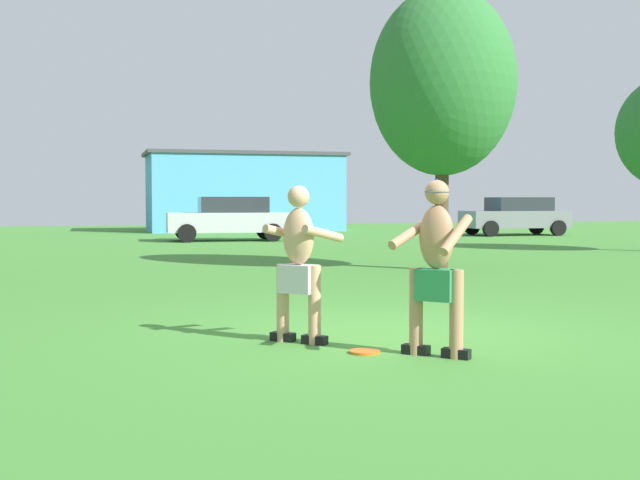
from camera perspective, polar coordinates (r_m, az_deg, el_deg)
ground_plane at (r=9.02m, az=4.99°, el=-6.51°), size 80.00×80.00×0.00m
player_with_cap at (r=7.61m, az=8.16°, el=-1.41°), size 0.82×0.70×1.66m
player_in_gray at (r=8.28m, az=-1.50°, el=-1.47°), size 0.85×0.70×1.61m
frisbee at (r=7.83m, az=3.17°, el=-7.85°), size 0.30×0.30×0.03m
car_silver_near_post at (r=29.32m, az=-6.41°, el=1.56°), size 4.38×2.20×1.58m
car_gray_mid_lot at (r=34.72m, az=13.59°, el=1.69°), size 4.36×2.14×1.58m
outbuilding_behind_lot at (r=38.86m, az=-5.38°, el=3.39°), size 9.26×4.51×3.70m
tree_near_building at (r=17.28m, az=8.62°, el=10.88°), size 3.03×3.03×5.85m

